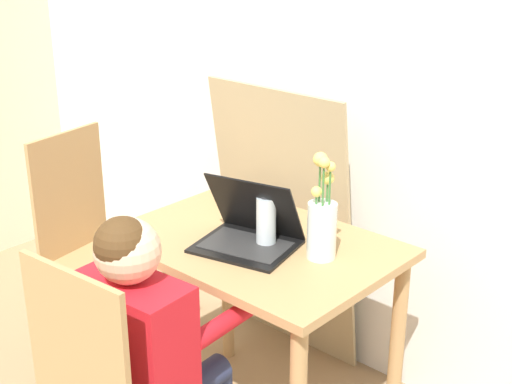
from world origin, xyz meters
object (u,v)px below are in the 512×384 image
(chair_spare, at_px, (93,246))
(person_seated, at_px, (146,337))
(water_bottle, at_px, (266,221))
(flower_vase, at_px, (322,222))
(laptop, at_px, (250,230))

(chair_spare, distance_m, person_seated, 1.03)
(water_bottle, bearing_deg, chair_spare, -176.72)
(chair_spare, xyz_separation_m, flower_vase, (1.10, 0.10, 0.40))
(chair_spare, xyz_separation_m, water_bottle, (0.91, 0.05, 0.36))
(chair_spare, relative_size, person_seated, 0.92)
(laptop, relative_size, flower_vase, 1.05)
(person_seated, height_order, water_bottle, person_seated)
(laptop, relative_size, water_bottle, 1.93)
(flower_vase, height_order, water_bottle, flower_vase)
(person_seated, distance_m, flower_vase, 0.63)
(flower_vase, xyz_separation_m, water_bottle, (-0.18, -0.05, -0.03))
(water_bottle, bearing_deg, laptop, -143.07)
(person_seated, distance_m, laptop, 0.50)
(chair_spare, relative_size, laptop, 2.65)
(water_bottle, bearing_deg, flower_vase, 15.70)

